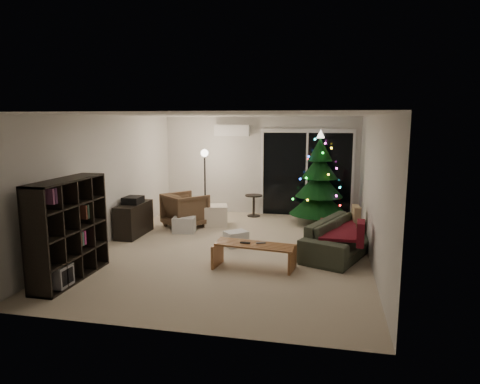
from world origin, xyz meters
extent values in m
plane|color=beige|center=(0.00, 0.00, 0.00)|extent=(6.50, 6.50, 0.00)
plane|color=white|center=(0.00, 0.00, 2.50)|extent=(6.50, 6.50, 0.00)
cube|color=silver|center=(0.00, 3.25, 1.25)|extent=(5.00, 0.02, 2.50)
cube|color=silver|center=(0.00, -3.25, 1.25)|extent=(5.00, 0.02, 2.50)
cube|color=silver|center=(-2.50, 0.00, 1.25)|extent=(0.02, 6.50, 2.50)
cube|color=silver|center=(2.50, 0.00, 1.25)|extent=(0.02, 6.50, 2.50)
cube|color=black|center=(1.20, 3.23, 1.05)|extent=(2.20, 0.02, 2.10)
cube|color=white|center=(-0.70, 3.13, 2.15)|extent=(0.90, 0.22, 0.28)
cube|color=#3F3833|center=(1.20, 3.75, -0.05)|extent=(2.60, 1.00, 0.10)
cube|color=white|center=(1.20, 4.15, 0.50)|extent=(2.20, 0.06, 1.00)
cube|color=black|center=(-2.25, 0.57, 0.34)|extent=(0.41, 1.09, 0.68)
cube|color=black|center=(-2.25, 0.57, 0.75)|extent=(0.35, 0.41, 0.15)
imported|color=#413026|center=(-1.42, 1.47, 0.39)|extent=(1.19, 1.19, 0.78)
cube|color=beige|center=(-0.77, 1.74, 0.23)|extent=(0.64, 0.64, 0.47)
cube|color=silver|center=(-1.28, 0.99, 0.17)|extent=(0.52, 0.42, 0.34)
cube|color=silver|center=(0.04, 0.22, 0.15)|extent=(0.52, 0.51, 0.29)
cylinder|color=black|center=(-0.09, 2.86, 0.27)|extent=(0.58, 0.58, 0.55)
cylinder|color=black|center=(-1.17, 2.22, 0.83)|extent=(0.27, 0.27, 1.66)
imported|color=#2F3426|center=(2.05, 0.18, 0.31)|extent=(1.56, 2.27, 0.62)
cube|color=#510D0E|center=(1.95, 0.18, 0.45)|extent=(0.66, 1.52, 0.05)
cube|color=#9C8B5D|center=(2.30, 0.83, 0.56)|extent=(0.16, 0.42, 0.41)
cube|color=#510D0E|center=(2.30, -0.47, 0.56)|extent=(0.15, 0.41, 0.41)
cube|color=black|center=(0.45, -0.95, 0.43)|extent=(0.16, 0.05, 0.02)
cube|color=slate|center=(0.70, -0.90, 0.43)|extent=(0.16, 0.09, 0.02)
cone|color=#0B340E|center=(1.54, 2.34, 1.10)|extent=(1.46, 1.46, 2.19)
camera|label=1|loc=(1.76, -7.58, 2.40)|focal=32.00mm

